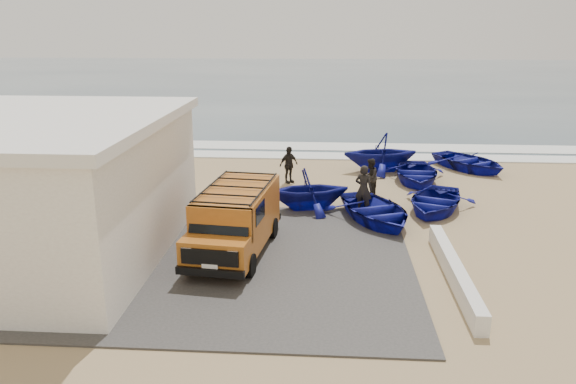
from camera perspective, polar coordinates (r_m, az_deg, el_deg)
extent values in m
plane|color=tan|center=(18.86, -0.52, -4.58)|extent=(160.00, 160.00, 0.00)
cube|color=#413E3B|center=(17.29, -7.71, -6.70)|extent=(12.00, 10.00, 0.05)
cube|color=#385166|center=(73.85, 2.89, 11.37)|extent=(180.00, 88.00, 0.01)
cube|color=white|center=(30.33, 1.23, 3.71)|extent=(180.00, 1.60, 0.06)
cube|color=white|center=(32.77, 1.44, 4.68)|extent=(180.00, 2.20, 0.04)
cube|color=white|center=(18.52, -24.87, -0.06)|extent=(8.00, 9.00, 4.00)
cube|color=silver|center=(18.08, -25.70, 6.48)|extent=(8.40, 9.40, 0.30)
cube|color=black|center=(18.22, -11.88, 2.86)|extent=(0.08, 0.70, 0.90)
cube|color=silver|center=(16.35, 16.54, -7.74)|extent=(0.35, 6.00, 0.55)
cube|color=#B3601A|center=(17.60, -5.11, -2.22)|extent=(2.31, 4.04, 1.63)
cube|color=#B3601A|center=(15.61, -7.41, -6.27)|extent=(1.97, 1.10, 0.89)
cube|color=black|center=(15.74, -7.00, -2.98)|extent=(1.75, 0.53, 0.71)
cube|color=black|center=(15.17, -7.96, -6.60)|extent=(1.59, 0.26, 0.44)
cube|color=black|center=(15.32, -7.93, -8.10)|extent=(1.92, 0.36, 0.22)
cube|color=black|center=(17.28, -5.23, 0.53)|extent=(2.18, 3.74, 0.06)
cylinder|color=black|center=(16.41, -9.87, -6.91)|extent=(0.30, 0.71, 0.69)
cylinder|color=black|center=(19.09, -6.72, -3.33)|extent=(0.30, 0.71, 0.69)
cylinder|color=black|center=(15.91, -3.87, -7.47)|extent=(0.30, 0.71, 0.69)
cylinder|color=black|center=(18.66, -1.54, -3.69)|extent=(0.30, 0.71, 0.69)
imported|color=navy|center=(20.39, 8.86, -1.86)|extent=(4.24, 4.91, 0.85)
imported|color=navy|center=(22.01, 14.67, -0.90)|extent=(3.95, 4.57, 0.79)
imported|color=navy|center=(21.37, 2.14, 0.28)|extent=(3.62, 3.31, 1.62)
imported|color=navy|center=(25.89, 12.86, 1.89)|extent=(3.06, 4.13, 0.82)
imported|color=navy|center=(27.41, 9.36, 4.02)|extent=(4.07, 3.68, 1.87)
imported|color=navy|center=(28.75, 17.92, 2.97)|extent=(4.68, 4.99, 0.84)
imported|color=black|center=(21.18, 7.68, 0.30)|extent=(0.79, 0.68, 1.84)
imported|color=black|center=(23.46, 8.36, 1.52)|extent=(0.80, 0.91, 1.55)
imported|color=black|center=(25.02, 0.07, 2.78)|extent=(1.00, 0.94, 1.65)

